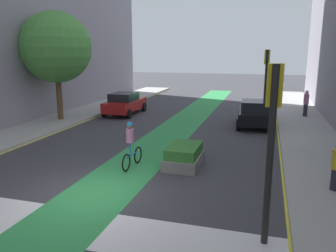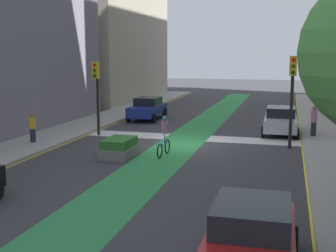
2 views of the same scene
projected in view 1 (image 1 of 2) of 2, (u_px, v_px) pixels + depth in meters
ground_plane at (92, 193)px, 10.89m from camera, size 120.00×120.00×0.00m
bike_lane_paint at (98, 194)px, 10.83m from camera, size 2.40×60.00×0.01m
crosswalk_band at (56, 223)px, 9.01m from camera, size 12.00×1.80×0.01m
curb_stripe_right at (289, 218)px, 9.24m from camera, size 0.16×60.00×0.01m
traffic_signal_near_right at (272, 121)px, 7.55m from camera, size 0.35×0.52×4.22m
traffic_signal_far_right at (266, 71)px, 22.25m from camera, size 0.35×0.52×4.57m
car_red_left_far at (125, 103)px, 24.30m from camera, size 2.05×4.21×1.57m
car_black_right_far at (255, 113)px, 20.48m from camera, size 2.18×4.28×1.57m
cyclist_in_lane at (131, 144)px, 13.08m from camera, size 0.32×1.73×1.86m
pedestrian_sidewalk_right_b at (306, 103)px, 22.81m from camera, size 0.34×0.34×1.75m
street_tree_near at (56, 48)px, 21.00m from camera, size 4.41×4.41×6.76m
median_planter at (184, 156)px, 13.39m from camera, size 1.31×2.06×0.85m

